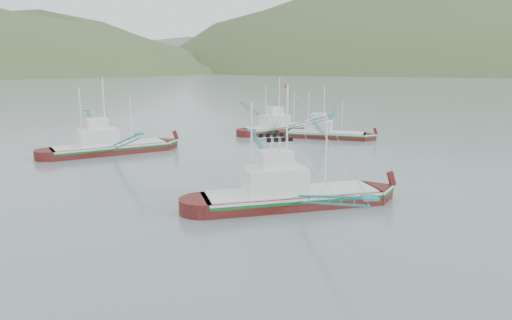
{
  "coord_description": "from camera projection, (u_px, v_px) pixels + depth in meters",
  "views": [
    {
      "loc": [
        -3.26,
        -41.03,
        13.13
      ],
      "look_at": [
        0.0,
        6.0,
        3.2
      ],
      "focal_mm": 35.0,
      "sensor_mm": 36.0,
      "label": 1
    }
  ],
  "objects": [
    {
      "name": "main_boat",
      "position": [
        290.0,
        184.0,
        43.94
      ],
      "size": [
        16.3,
        28.31,
        11.58
      ],
      "rotation": [
        0.0,
        0.0,
        0.19
      ],
      "color": "#470E0B",
      "rests_on": "ground"
    },
    {
      "name": "ground",
      "position": [
        261.0,
        211.0,
        42.98
      ],
      "size": [
        1200.0,
        1200.0,
        0.0
      ],
      "primitive_type": "plane",
      "color": "slate",
      "rests_on": "ground"
    },
    {
      "name": "bg_boat_left",
      "position": [
        109.0,
        137.0,
        67.53
      ],
      "size": [
        16.24,
        26.03,
        11.18
      ],
      "rotation": [
        0.0,
        0.0,
        0.45
      ],
      "color": "#470E0B",
      "rests_on": "ground"
    },
    {
      "name": "ridge_distant",
      "position": [
        249.0,
        66.0,
        591.68
      ],
      "size": [
        960.0,
        400.0,
        240.0
      ],
      "primitive_type": "ellipsoid",
      "color": "slate",
      "rests_on": "ground"
    },
    {
      "name": "bg_boat_right",
      "position": [
        326.0,
        127.0,
        80.13
      ],
      "size": [
        12.87,
        21.85,
        9.15
      ],
      "rotation": [
        0.0,
        0.0,
        -0.35
      ],
      "color": "#470E0B",
      "rests_on": "ground"
    },
    {
      "name": "headland_right",
      "position": [
        474.0,
        69.0,
        478.98
      ],
      "size": [
        684.0,
        432.0,
        306.0
      ],
      "primitive_type": "ellipsoid",
      "color": "#40552B",
      "rests_on": "ground"
    },
    {
      "name": "bg_boat_far",
      "position": [
        281.0,
        120.0,
        86.03
      ],
      "size": [
        16.7,
        23.37,
        10.26
      ],
      "rotation": [
        0.0,
        0.0,
        0.53
      ],
      "color": "#470E0B",
      "rests_on": "ground"
    }
  ]
}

